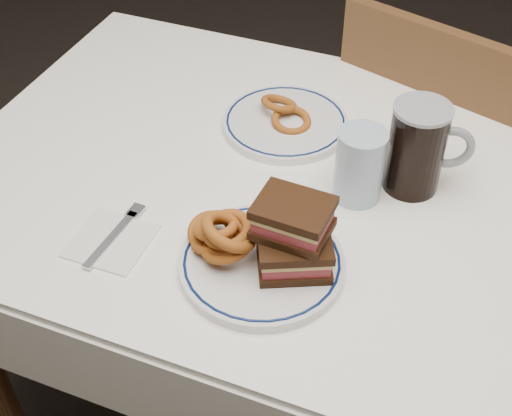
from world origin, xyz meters
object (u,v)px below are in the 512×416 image
at_px(main_plate, 262,263).
at_px(reuben_sandwich, 294,236).
at_px(far_plate, 285,123).
at_px(beer_mug, 418,147).
at_px(chair_far, 433,162).

xyz_separation_m(main_plate, reuben_sandwich, (0.05, 0.01, 0.06)).
bearing_deg(far_plate, reuben_sandwich, -68.46).
distance_m(beer_mug, far_plate, 0.29).
height_order(main_plate, far_plate, main_plate).
height_order(main_plate, beer_mug, beer_mug).
bearing_deg(main_plate, far_plate, 104.30).
bearing_deg(chair_far, main_plate, -103.79).
bearing_deg(chair_far, beer_mug, -89.89).
relative_size(reuben_sandwich, far_plate, 0.56).
bearing_deg(beer_mug, chair_far, 90.11).
bearing_deg(beer_mug, main_plate, -121.59).
xyz_separation_m(main_plate, far_plate, (-0.09, 0.36, -0.00)).
xyz_separation_m(chair_far, main_plate, (-0.17, -0.70, 0.27)).
xyz_separation_m(chair_far, far_plate, (-0.26, -0.34, 0.27)).
relative_size(chair_far, beer_mug, 5.46).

